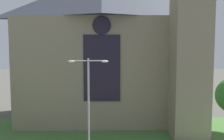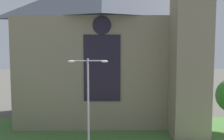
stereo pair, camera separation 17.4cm
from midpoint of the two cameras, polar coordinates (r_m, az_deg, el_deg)
ground at (r=33.06m, az=1.10°, el=-13.41°), size 160.00×160.00×0.00m
church_building at (r=38.86m, az=-0.96°, el=4.90°), size 23.20×16.20×26.00m
streetlamp_near at (r=24.16m, az=-5.00°, el=-6.09°), size 3.37×0.26×9.46m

